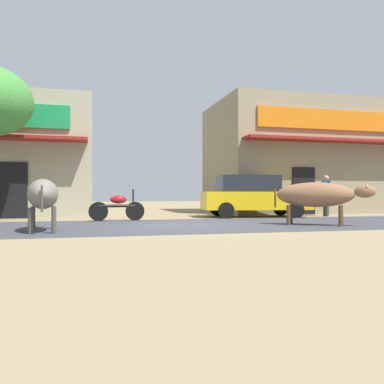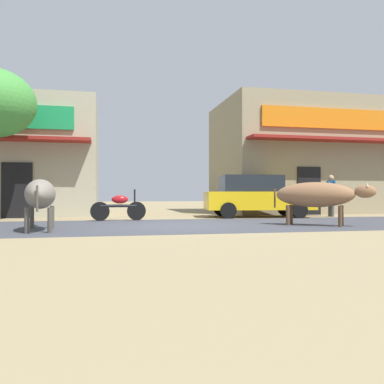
# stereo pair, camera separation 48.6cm
# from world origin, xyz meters

# --- Properties ---
(ground) EXTENTS (80.00, 80.00, 0.00)m
(ground) POSITION_xyz_m (0.00, 0.00, 0.00)
(ground) COLOR #93815B
(asphalt_road) EXTENTS (72.00, 5.48, 0.00)m
(asphalt_road) POSITION_xyz_m (0.00, 0.00, 0.00)
(asphalt_road) COLOR #3E4048
(asphalt_road) RESTS_ON ground
(storefront_left_cafe) EXTENTS (8.22, 6.48, 4.92)m
(storefront_left_cafe) POSITION_xyz_m (-6.44, 7.50, 2.46)
(storefront_left_cafe) COLOR #A39D83
(storefront_left_cafe) RESTS_ON ground
(storefront_right_club) EXTENTS (8.62, 6.48, 5.47)m
(storefront_right_club) POSITION_xyz_m (8.01, 7.51, 2.74)
(storefront_right_club) COLOR gray
(storefront_right_club) RESTS_ON ground
(parked_hatchback_car) EXTENTS (4.36, 2.35, 1.64)m
(parked_hatchback_car) POSITION_xyz_m (3.86, 3.54, 0.84)
(parked_hatchback_car) COLOR gold
(parked_hatchback_car) RESTS_ON ground
(parked_motorcycle) EXTENTS (1.88, 0.26, 1.07)m
(parked_motorcycle) POSITION_xyz_m (-1.51, 2.49, 0.48)
(parked_motorcycle) COLOR black
(parked_motorcycle) RESTS_ON ground
(cow_near_brown) EXTENTS (0.88, 2.68, 1.27)m
(cow_near_brown) POSITION_xyz_m (-3.56, -0.97, 0.90)
(cow_near_brown) COLOR slate
(cow_near_brown) RESTS_ON ground
(cow_far_dark) EXTENTS (2.49, 2.03, 1.25)m
(cow_far_dark) POSITION_xyz_m (3.95, -0.98, 0.88)
(cow_far_dark) COLOR #8A6041
(cow_far_dark) RESTS_ON ground
(pedestrian_by_shop) EXTENTS (0.41, 0.61, 1.68)m
(pedestrian_by_shop) POSITION_xyz_m (6.96, 3.23, 0.99)
(pedestrian_by_shop) COLOR #3F3F47
(pedestrian_by_shop) RESTS_ON ground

